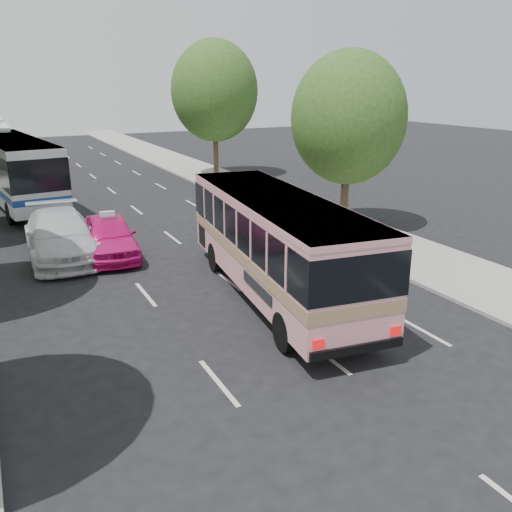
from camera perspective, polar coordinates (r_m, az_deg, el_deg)
ground at (r=15.05m, az=-0.26°, el=-7.96°), size 120.00×120.00×0.00m
sidewalk_right at (r=35.85m, az=-2.43°, el=7.49°), size 4.00×90.00×0.12m
tree_right_near at (r=24.97m, az=9.96°, el=14.56°), size 5.10×5.10×7.95m
tree_right_far at (r=39.09m, az=-4.26°, el=17.27°), size 6.00×6.00×9.35m
pink_bus at (r=16.70m, az=2.13°, el=2.10°), size 3.80×10.38×3.24m
pink_taxi at (r=21.86m, az=-15.19°, el=2.03°), size 2.38×4.92×1.62m
white_pickup at (r=22.30m, az=-19.88°, el=2.06°), size 2.65×6.12×1.75m
tour_coach_front at (r=32.43m, az=-24.12°, el=8.67°), size 4.08×12.43×3.65m
taxi_roof_sign at (r=21.64m, az=-15.39°, el=4.32°), size 0.57×0.23×0.18m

